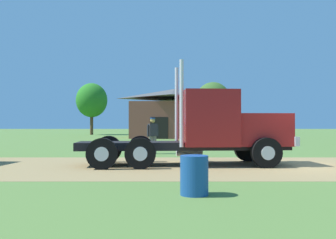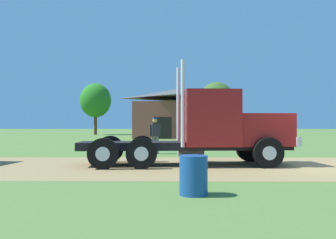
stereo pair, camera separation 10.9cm
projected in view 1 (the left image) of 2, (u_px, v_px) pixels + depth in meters
ground_plane at (306, 166)px, 12.69m from camera, size 200.00×200.00×0.00m
dirt_track at (306, 166)px, 12.69m from camera, size 120.00×6.76×0.01m
truck_foreground_white at (213, 130)px, 13.28m from camera, size 7.81×3.01×3.68m
visitor_far_side at (154, 134)px, 18.16m from camera, size 0.55×0.42×1.81m
steel_barrel at (196, 175)px, 7.58m from camera, size 0.59×0.59×0.83m
shed_building at (176, 114)px, 40.11m from camera, size 9.81×8.68×5.39m
tree_left at (93, 100)px, 50.91m from camera, size 4.36×4.36×7.24m
tree_mid at (215, 102)px, 49.28m from camera, size 4.91×4.91×7.22m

